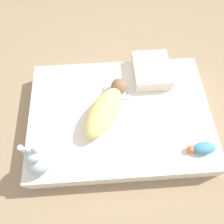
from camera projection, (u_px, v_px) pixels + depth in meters
ground_plane at (119, 122)px, 1.96m from camera, size 12.00×12.00×0.00m
bed_mattress at (120, 117)px, 1.88m from camera, size 1.49×1.06×0.19m
burp_cloth at (117, 93)px, 1.87m from camera, size 0.22×0.14×0.02m
swaddled_baby at (106, 109)px, 1.71m from camera, size 0.42×0.56×0.18m
pillow at (151, 71)px, 1.92m from camera, size 0.31×0.37×0.12m
bunny_plush at (38, 158)px, 1.49m from camera, size 0.20×0.20×0.38m
turtle_plush at (202, 148)px, 1.61m from camera, size 0.21×0.09×0.08m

